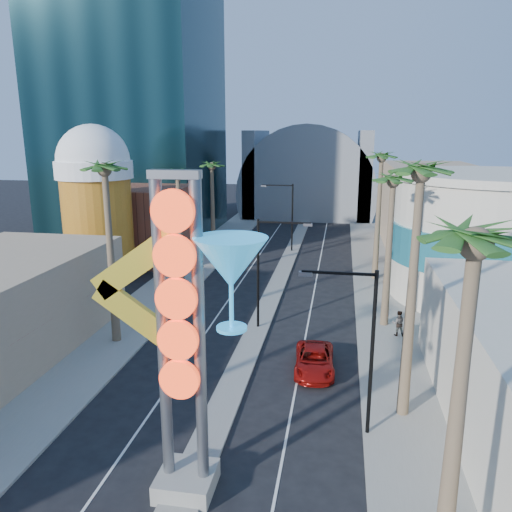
% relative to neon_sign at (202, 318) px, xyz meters
% --- Properties ---
extents(sidewalk_west, '(5.00, 100.00, 0.15)m').
position_rel_neon_sign_xyz_m(sidewalk_west, '(-10.32, 32.04, -7.23)').
color(sidewalk_west, gray).
rests_on(sidewalk_west, ground).
extents(sidewalk_east, '(5.00, 100.00, 0.15)m').
position_rel_neon_sign_xyz_m(sidewalk_east, '(8.68, 32.04, -7.23)').
color(sidewalk_east, gray).
rests_on(sidewalk_east, ground).
extents(median, '(1.60, 84.00, 0.15)m').
position_rel_neon_sign_xyz_m(median, '(-0.82, 35.04, -7.23)').
color(median, gray).
rests_on(median, ground).
extents(hotel_tower, '(20.00, 20.00, 50.00)m').
position_rel_neon_sign_xyz_m(hotel_tower, '(-22.82, 49.04, 17.69)').
color(hotel_tower, black).
rests_on(hotel_tower, ground).
extents(brick_filler_west, '(10.00, 10.00, 8.00)m').
position_rel_neon_sign_xyz_m(brick_filler_west, '(-16.82, 35.04, -3.31)').
color(brick_filler_west, brown).
rests_on(brick_filler_west, ground).
extents(filler_east, '(10.00, 20.00, 10.00)m').
position_rel_neon_sign_xyz_m(filler_east, '(15.18, 45.04, -2.31)').
color(filler_east, tan).
rests_on(filler_east, ground).
extents(beer_mug, '(7.00, 7.00, 14.50)m').
position_rel_neon_sign_xyz_m(beer_mug, '(-17.82, 27.04, 0.54)').
color(beer_mug, '#AD5417').
rests_on(beer_mug, ground).
extents(turquoise_building, '(16.60, 16.60, 10.60)m').
position_rel_neon_sign_xyz_m(turquoise_building, '(17.18, 27.04, -2.06)').
color(turquoise_building, beige).
rests_on(turquoise_building, ground).
extents(canopy, '(22.00, 16.00, 22.00)m').
position_rel_neon_sign_xyz_m(canopy, '(-0.82, 69.04, -3.00)').
color(canopy, slate).
rests_on(canopy, ground).
extents(neon_sign, '(6.53, 2.60, 12.55)m').
position_rel_neon_sign_xyz_m(neon_sign, '(0.00, 0.00, 0.00)').
color(neon_sign, gray).
rests_on(neon_sign, ground).
extents(streetlight_0, '(3.79, 0.25, 8.00)m').
position_rel_neon_sign_xyz_m(streetlight_0, '(-0.27, 17.04, -2.43)').
color(streetlight_0, black).
rests_on(streetlight_0, ground).
extents(streetlight_1, '(3.79, 0.25, 8.00)m').
position_rel_neon_sign_xyz_m(streetlight_1, '(-1.36, 41.04, -2.43)').
color(streetlight_1, black).
rests_on(streetlight_1, ground).
extents(streetlight_2, '(3.45, 0.25, 8.00)m').
position_rel_neon_sign_xyz_m(streetlight_2, '(5.91, 5.04, -2.47)').
color(streetlight_2, black).
rests_on(streetlight_2, ground).
extents(palm_1, '(2.40, 2.40, 12.70)m').
position_rel_neon_sign_xyz_m(palm_1, '(-9.82, 13.04, 3.52)').
color(palm_1, brown).
rests_on(palm_1, ground).
extents(palm_2, '(2.40, 2.40, 11.20)m').
position_rel_neon_sign_xyz_m(palm_2, '(-9.82, 27.04, 2.17)').
color(palm_2, brown).
rests_on(palm_2, ground).
extents(palm_3, '(2.40, 2.40, 11.20)m').
position_rel_neon_sign_xyz_m(palm_3, '(-9.82, 39.04, 2.17)').
color(palm_3, brown).
rests_on(palm_3, ground).
extents(palm_4, '(2.40, 2.40, 12.20)m').
position_rel_neon_sign_xyz_m(palm_4, '(8.18, -2.96, 3.07)').
color(palm_4, brown).
rests_on(palm_4, ground).
extents(palm_5, '(2.40, 2.40, 13.20)m').
position_rel_neon_sign_xyz_m(palm_5, '(8.18, 7.04, 3.96)').
color(palm_5, brown).
rests_on(palm_5, ground).
extents(palm_6, '(2.40, 2.40, 11.70)m').
position_rel_neon_sign_xyz_m(palm_6, '(8.18, 19.04, 2.62)').
color(palm_6, brown).
rests_on(palm_6, ground).
extents(palm_7, '(2.40, 2.40, 12.70)m').
position_rel_neon_sign_xyz_m(palm_7, '(8.18, 31.04, 3.52)').
color(palm_7, brown).
rests_on(palm_7, ground).
extents(red_pickup, '(2.51, 5.02, 1.37)m').
position_rel_neon_sign_xyz_m(red_pickup, '(3.57, 11.08, -6.62)').
color(red_pickup, '#9B0F0B').
rests_on(red_pickup, ground).
extents(pedestrian_b, '(0.91, 0.73, 1.78)m').
position_rel_neon_sign_xyz_m(pedestrian_b, '(8.94, 17.06, -6.27)').
color(pedestrian_b, gray).
rests_on(pedestrian_b, sidewalk_east).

